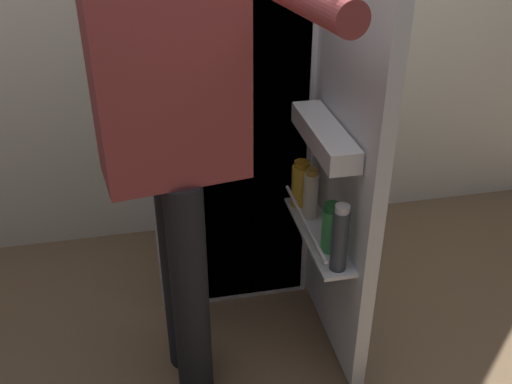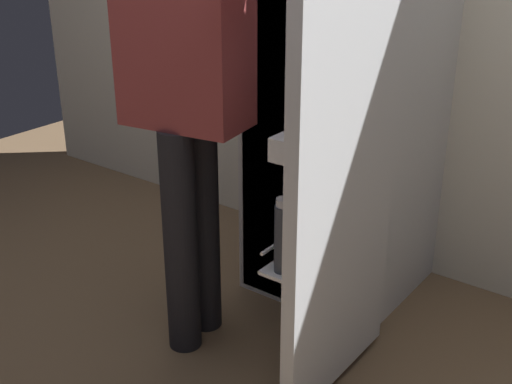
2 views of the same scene
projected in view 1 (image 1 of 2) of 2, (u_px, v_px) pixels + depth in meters
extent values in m
plane|color=brown|center=(247.00, 340.00, 2.27)|extent=(5.67, 5.67, 0.00)
cube|color=silver|center=(218.00, 77.00, 2.29)|extent=(0.61, 0.60, 1.77)
cube|color=white|center=(231.00, 104.00, 2.04)|extent=(0.57, 0.01, 1.73)
cube|color=white|center=(229.00, 97.00, 2.07)|extent=(0.53, 0.09, 0.01)
cube|color=silver|center=(348.00, 130.00, 1.85)|extent=(0.05, 0.58, 1.71)
cube|color=white|center=(318.00, 234.00, 2.03)|extent=(0.11, 0.50, 0.01)
cylinder|color=silver|center=(305.00, 221.00, 1.99)|extent=(0.01, 0.48, 0.01)
cube|color=white|center=(324.00, 135.00, 1.84)|extent=(0.10, 0.43, 0.07)
cylinder|color=#EDE5CC|center=(311.00, 196.00, 2.07)|extent=(0.05, 0.05, 0.17)
cylinder|color=#B78933|center=(312.00, 172.00, 2.02)|extent=(0.04, 0.04, 0.02)
cylinder|color=green|center=(331.00, 230.00, 1.90)|extent=(0.06, 0.06, 0.15)
cylinder|color=#195B28|center=(333.00, 208.00, 1.86)|extent=(0.06, 0.06, 0.02)
cylinder|color=gold|center=(301.00, 186.00, 2.15)|extent=(0.07, 0.07, 0.16)
cylinder|color=#BC8419|center=(302.00, 164.00, 2.10)|extent=(0.06, 0.06, 0.02)
cylinder|color=#333842|center=(340.00, 241.00, 1.80)|extent=(0.05, 0.05, 0.21)
cylinder|color=silver|center=(342.00, 209.00, 1.74)|extent=(0.05, 0.05, 0.02)
cylinder|color=#4C7F3D|center=(189.00, 85.00, 2.02)|extent=(0.10, 0.10, 0.10)
cylinder|color=black|center=(179.00, 270.00, 1.98)|extent=(0.12, 0.12, 0.83)
cylinder|color=black|center=(190.00, 297.00, 1.86)|extent=(0.12, 0.12, 0.83)
cube|color=#9E3D3D|center=(168.00, 76.00, 1.56)|extent=(0.44, 0.28, 0.59)
cylinder|color=#9E3D3D|center=(153.00, 63.00, 1.74)|extent=(0.08, 0.08, 0.55)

